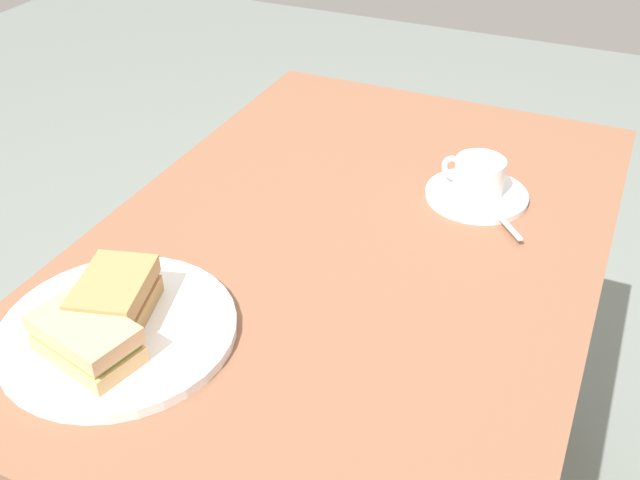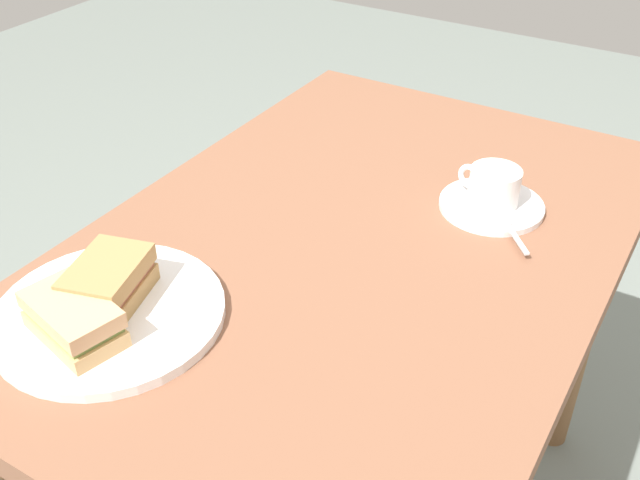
{
  "view_description": "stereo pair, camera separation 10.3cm",
  "coord_description": "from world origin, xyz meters",
  "views": [
    {
      "loc": [
        0.84,
        0.33,
        1.34
      ],
      "look_at": [
        0.07,
        -0.02,
        0.75
      ],
      "focal_mm": 41.93,
      "sensor_mm": 36.0,
      "label": 1
    },
    {
      "loc": [
        0.79,
        0.42,
        1.34
      ],
      "look_at": [
        0.07,
        -0.02,
        0.75
      ],
      "focal_mm": 41.93,
      "sensor_mm": 36.0,
      "label": 2
    }
  ],
  "objects": [
    {
      "name": "spoon",
      "position": [
        -0.12,
        0.19,
        0.73
      ],
      "size": [
        0.08,
        0.07,
        0.01
      ],
      "color": "silver",
      "rests_on": "coffee_saucer"
    },
    {
      "name": "dining_table",
      "position": [
        0.0,
        0.0,
        0.6
      ],
      "size": [
        1.07,
        0.71,
        0.72
      ],
      "color": "brown",
      "rests_on": "ground_plane"
    },
    {
      "name": "coffee_cup",
      "position": [
        -0.18,
        0.14,
        0.76
      ],
      "size": [
        0.08,
        0.1,
        0.06
      ],
      "color": "white",
      "rests_on": "coffee_saucer"
    },
    {
      "name": "sandwich_plate",
      "position": [
        0.31,
        -0.18,
        0.73
      ],
      "size": [
        0.29,
        0.29,
        0.01
      ],
      "primitive_type": "cylinder",
      "color": "white",
      "rests_on": "dining_table"
    },
    {
      "name": "coffee_saucer",
      "position": [
        -0.18,
        0.14,
        0.72
      ],
      "size": [
        0.16,
        0.16,
        0.01
      ],
      "primitive_type": "cylinder",
      "color": "white",
      "rests_on": "dining_table"
    },
    {
      "name": "sandwich_back",
      "position": [
        0.37,
        -0.17,
        0.76
      ],
      "size": [
        0.1,
        0.14,
        0.05
      ],
      "color": "tan",
      "rests_on": "sandwich_plate"
    },
    {
      "name": "sandwich_front",
      "position": [
        0.3,
        -0.19,
        0.76
      ],
      "size": [
        0.13,
        0.11,
        0.06
      ],
      "color": "#AF834C",
      "rests_on": "sandwich_plate"
    }
  ]
}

